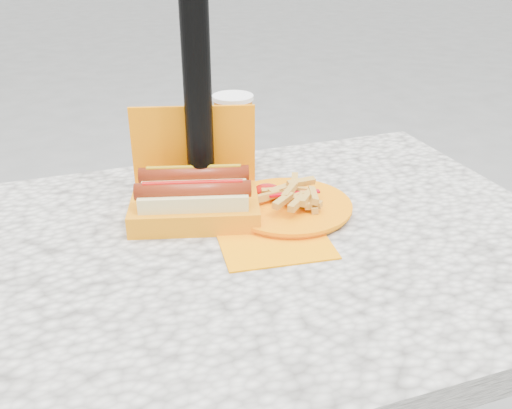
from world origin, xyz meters
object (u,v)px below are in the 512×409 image
object	(u,v)px
umbrella_pole	(194,15)
fries_plate	(288,206)
hotdog_box	(195,196)
soda_cup	(234,132)

from	to	relation	value
umbrella_pole	fries_plate	xyz separation A→B (m)	(0.14, -0.08, -0.34)
hotdog_box	soda_cup	bearing A→B (deg)	70.88
umbrella_pole	fries_plate	size ratio (longest dim) A/B	7.20
umbrella_pole	fries_plate	world-z (taller)	umbrella_pole
umbrella_pole	soda_cup	bearing A→B (deg)	54.52
soda_cup	hotdog_box	bearing A→B (deg)	-124.63
hotdog_box	fries_plate	bearing A→B (deg)	1.02
umbrella_pole	hotdog_box	xyz separation A→B (m)	(-0.02, -0.04, -0.31)
umbrella_pole	soda_cup	world-z (taller)	umbrella_pole
umbrella_pole	hotdog_box	world-z (taller)	umbrella_pole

